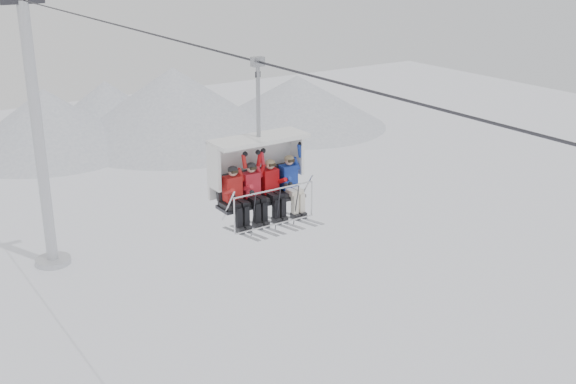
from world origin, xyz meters
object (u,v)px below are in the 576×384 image
skier_far_right (291,182)px  skier_center_right (272,187)px  lift_tower_right (41,157)px  skier_center_left (253,190)px  chairlift_carrier (256,167)px  skier_far_left (235,194)px

skier_far_right → skier_center_right: bearing=-179.9°
lift_tower_right → skier_center_left: size_ratio=7.99×
skier_center_right → skier_far_right: size_ratio=1.00×
chairlift_carrier → skier_center_left: size_ratio=2.36×
skier_far_left → skier_center_left: 0.51m
skier_far_right → lift_tower_right: bearing=92.2°
lift_tower_right → skier_far_right: lift_tower_right is taller
skier_center_right → skier_far_right: (0.56, 0.00, 0.01)m
skier_far_left → skier_center_right: (1.05, -0.00, -0.01)m
chairlift_carrier → skier_center_left: bearing=-133.2°
lift_tower_right → skier_center_right: (0.26, -20.90, 4.43)m
chairlift_carrier → skier_far_right: 0.99m
lift_tower_right → skier_center_left: (-0.29, -20.90, 4.44)m
lift_tower_right → skier_center_right: 21.37m
lift_tower_right → skier_far_left: size_ratio=7.99×
skier_far_left → skier_center_left: (0.51, 0.00, 0.00)m
chairlift_carrier → skier_far_right: chairlift_carrier is taller
skier_center_right → skier_center_left: bearing=179.9°
chairlift_carrier → skier_far_right: size_ratio=2.36×
skier_center_left → skier_far_left: bearing=180.0°
lift_tower_right → skier_far_right: 21.38m
lift_tower_right → skier_far_left: (-0.80, -20.90, 4.44)m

